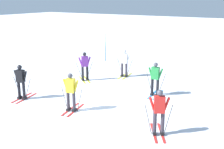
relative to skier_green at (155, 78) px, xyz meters
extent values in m
plane|color=white|center=(-2.09, -2.37, -0.92)|extent=(120.00, 120.00, 0.00)
cube|color=white|center=(-2.09, 17.87, -0.12)|extent=(80.00, 7.27, 1.59)
cube|color=#237AC6|center=(-0.15, 0.12, -0.91)|extent=(0.27, 1.60, 0.02)
cube|color=#237AC6|center=(0.12, 0.16, -0.91)|extent=(0.27, 1.60, 0.02)
cube|color=black|center=(-0.14, -0.03, -0.85)|extent=(0.15, 0.27, 0.10)
cube|color=black|center=(0.14, 0.01, -0.85)|extent=(0.15, 0.27, 0.10)
cylinder|color=black|center=(-0.14, -0.03, -0.37)|extent=(0.14, 0.14, 0.85)
cylinder|color=black|center=(0.14, 0.01, -0.37)|extent=(0.14, 0.14, 0.85)
cube|color=#23843D|center=(0.00, -0.01, 0.25)|extent=(0.40, 0.28, 0.60)
cylinder|color=#23843D|center=(-0.25, -0.02, 0.24)|extent=(0.26, 0.12, 0.55)
cylinder|color=#23843D|center=(0.25, 0.04, 0.24)|extent=(0.26, 0.12, 0.55)
sphere|color=#4C4C56|center=(0.00, -0.01, 0.68)|extent=(0.22, 0.22, 0.22)
cylinder|color=#38383D|center=(-0.33, 0.05, -0.34)|extent=(0.36, 0.07, 1.16)
cylinder|color=#38383D|center=(0.31, 0.13, -0.34)|extent=(0.36, 0.07, 1.16)
cube|color=gold|center=(-3.22, 2.39, -0.91)|extent=(0.32, 1.60, 0.02)
cube|color=gold|center=(-2.95, 2.43, -0.91)|extent=(0.32, 1.60, 0.02)
cube|color=black|center=(-3.20, 2.24, -0.85)|extent=(0.16, 0.27, 0.10)
cube|color=black|center=(-2.92, 2.28, -0.85)|extent=(0.16, 0.27, 0.10)
cylinder|color=#38333D|center=(-3.20, 2.24, -0.37)|extent=(0.14, 0.14, 0.85)
cylinder|color=#38333D|center=(-2.92, 2.28, -0.37)|extent=(0.14, 0.14, 0.85)
cube|color=white|center=(-3.06, 2.26, 0.25)|extent=(0.41, 0.29, 0.60)
cylinder|color=white|center=(-3.31, 2.25, 0.24)|extent=(0.27, 0.13, 0.55)
cylinder|color=white|center=(-2.82, 2.32, 0.24)|extent=(0.27, 0.13, 0.55)
sphere|color=silver|center=(-3.06, 2.26, 0.68)|extent=(0.22, 0.22, 0.22)
cylinder|color=#38383D|center=(-3.39, 2.32, -0.37)|extent=(0.38, 0.08, 1.11)
cylinder|color=#38383D|center=(-2.77, 2.41, -0.37)|extent=(0.38, 0.08, 1.11)
cube|color=red|center=(-5.42, -3.80, -0.91)|extent=(0.41, 1.59, 0.02)
cube|color=red|center=(-5.14, -3.74, -0.91)|extent=(0.41, 1.59, 0.02)
cube|color=black|center=(-5.39, -3.94, -0.85)|extent=(0.17, 0.28, 0.10)
cube|color=black|center=(-5.11, -3.89, -0.85)|extent=(0.17, 0.28, 0.10)
cylinder|color=black|center=(-5.39, -3.94, -0.37)|extent=(0.14, 0.14, 0.85)
cylinder|color=black|center=(-5.11, -3.89, -0.37)|extent=(0.14, 0.14, 0.85)
cube|color=black|center=(-5.25, -3.92, 0.25)|extent=(0.42, 0.31, 0.60)
cylinder|color=black|center=(-5.50, -3.95, 0.24)|extent=(0.27, 0.14, 0.55)
cylinder|color=black|center=(-5.01, -3.85, 0.24)|extent=(0.27, 0.14, 0.55)
sphere|color=black|center=(-5.25, -3.92, 0.68)|extent=(0.22, 0.22, 0.22)
cylinder|color=#38383D|center=(-5.57, -3.88, -0.39)|extent=(0.40, 0.10, 1.06)
cylinder|color=#38383D|center=(-4.98, -3.76, -0.39)|extent=(0.40, 0.10, 1.06)
cube|color=red|center=(-2.40, -3.72, -0.91)|extent=(0.44, 1.58, 0.02)
cube|color=red|center=(-2.13, -3.65, -0.91)|extent=(0.44, 1.58, 0.02)
cube|color=black|center=(-2.37, -3.86, -0.85)|extent=(0.17, 0.28, 0.10)
cube|color=black|center=(-2.09, -3.80, -0.85)|extent=(0.17, 0.28, 0.10)
cylinder|color=#38333D|center=(-2.37, -3.86, -0.37)|extent=(0.14, 0.14, 0.85)
cylinder|color=#38333D|center=(-2.09, -3.80, -0.37)|extent=(0.14, 0.14, 0.85)
cube|color=yellow|center=(-2.23, -3.83, 0.25)|extent=(0.42, 0.32, 0.60)
cylinder|color=yellow|center=(-2.48, -3.87, 0.24)|extent=(0.27, 0.14, 0.55)
cylinder|color=yellow|center=(-1.99, -3.76, 0.24)|extent=(0.27, 0.14, 0.55)
sphere|color=#4C4C56|center=(-2.23, -3.83, 0.68)|extent=(0.22, 0.22, 0.22)
cylinder|color=#38383D|center=(-2.61, -3.81, -0.40)|extent=(0.27, 0.08, 1.04)
cylinder|color=#38383D|center=(-1.90, -3.65, -0.40)|extent=(0.27, 0.08, 1.04)
cube|color=gold|center=(-4.81, 0.29, -0.91)|extent=(1.29, 1.09, 0.02)
cube|color=gold|center=(-4.63, 0.50, -0.91)|extent=(1.29, 1.09, 0.02)
cube|color=black|center=(-4.70, 0.19, -0.85)|extent=(0.28, 0.26, 0.10)
cube|color=black|center=(-4.52, 0.41, -0.85)|extent=(0.28, 0.26, 0.10)
cylinder|color=black|center=(-4.70, 0.19, -0.37)|extent=(0.14, 0.14, 0.85)
cylinder|color=black|center=(-4.52, 0.41, -0.37)|extent=(0.14, 0.14, 0.85)
cube|color=purple|center=(-4.61, 0.30, 0.25)|extent=(0.43, 0.45, 0.60)
cylinder|color=purple|center=(-4.78, 0.12, 0.24)|extent=(0.23, 0.25, 0.55)
cylinder|color=purple|center=(-4.46, 0.51, 0.24)|extent=(0.23, 0.25, 0.55)
sphere|color=black|center=(-4.61, 0.30, 0.68)|extent=(0.22, 0.22, 0.22)
cylinder|color=#38383D|center=(-4.87, 0.14, -0.38)|extent=(0.28, 0.33, 1.08)
cylinder|color=#38383D|center=(-4.49, 0.59, -0.38)|extent=(0.28, 0.33, 1.08)
cube|color=red|center=(1.68, -3.86, -0.91)|extent=(0.91, 1.41, 0.02)
cube|color=red|center=(1.92, -3.72, -0.91)|extent=(0.91, 1.41, 0.02)
cube|color=black|center=(1.76, -3.99, -0.85)|extent=(0.24, 0.28, 0.10)
cube|color=black|center=(1.99, -3.85, -0.85)|extent=(0.24, 0.28, 0.10)
cylinder|color=#38333D|center=(1.76, -3.99, -0.37)|extent=(0.14, 0.14, 0.85)
cylinder|color=#38333D|center=(1.99, -3.85, -0.37)|extent=(0.14, 0.14, 0.85)
cube|color=red|center=(1.87, -3.92, 0.25)|extent=(0.45, 0.40, 0.60)
cylinder|color=red|center=(1.65, -4.03, 0.24)|extent=(0.27, 0.21, 0.55)
cylinder|color=red|center=(2.08, -3.77, 0.24)|extent=(0.27, 0.21, 0.55)
sphere|color=#4C4C56|center=(1.87, -3.92, 0.68)|extent=(0.22, 0.22, 0.22)
cylinder|color=#38383D|center=(1.51, -4.02, -0.36)|extent=(0.25, 0.17, 1.13)
cylinder|color=#38383D|center=(2.13, -3.65, -0.36)|extent=(0.25, 0.17, 1.13)
cylinder|color=#1E56AD|center=(-6.56, 5.46, 0.15)|extent=(0.06, 0.06, 2.13)
camera|label=1|loc=(5.52, -12.91, 3.91)|focal=46.56mm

